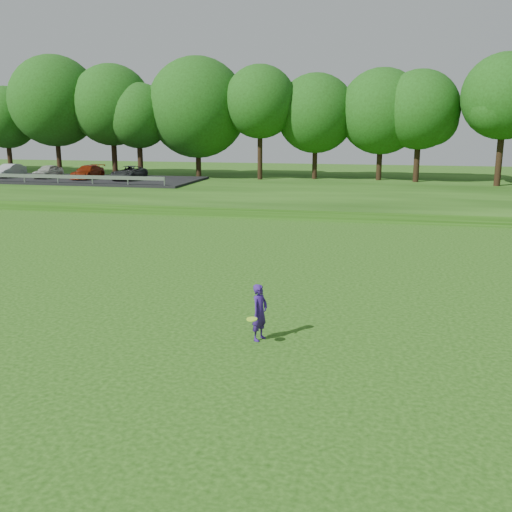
# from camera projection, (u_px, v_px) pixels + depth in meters

# --- Properties ---
(ground) EXTENTS (140.00, 140.00, 0.00)m
(ground) POSITION_uv_depth(u_px,v_px,m) (221.00, 332.00, 15.46)
(ground) COLOR #193F0C
(ground) RESTS_ON ground
(berm) EXTENTS (130.00, 30.00, 0.60)m
(berm) POSITION_uv_depth(u_px,v_px,m) (334.00, 189.00, 47.72)
(berm) COLOR #193F0C
(berm) RESTS_ON ground
(walking_path) EXTENTS (130.00, 1.60, 0.04)m
(walking_path) POSITION_uv_depth(u_px,v_px,m) (313.00, 218.00, 34.47)
(walking_path) COLOR gray
(walking_path) RESTS_ON ground
(treeline) EXTENTS (104.00, 7.00, 15.00)m
(treeline) POSITION_uv_depth(u_px,v_px,m) (341.00, 95.00, 49.78)
(treeline) COLOR #1A410F
(treeline) RESTS_ON berm
(parking_lot) EXTENTS (24.00, 9.00, 1.38)m
(parking_lot) POSITION_uv_depth(u_px,v_px,m) (71.00, 176.00, 51.46)
(parking_lot) COLOR black
(parking_lot) RESTS_ON berm
(woman) EXTENTS (0.53, 0.97, 1.50)m
(woman) POSITION_uv_depth(u_px,v_px,m) (260.00, 312.00, 14.74)
(woman) COLOR navy
(woman) RESTS_ON ground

